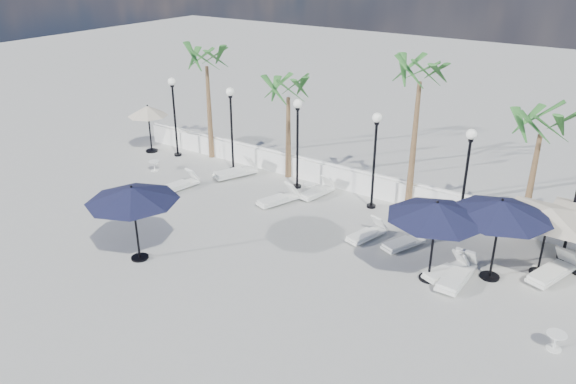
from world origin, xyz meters
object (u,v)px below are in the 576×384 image
Objects in this scene: lounger_2 at (317,191)px; lounger_7 at (457,275)px; lounger_0 at (180,184)px; lounger_6 at (404,242)px; lounger_3 at (278,198)px; lounger_5 at (446,270)px; lounger_4 at (366,233)px; parasol_cream_sq_b at (551,208)px; lounger_1 at (235,171)px; parasol_cream_small at (148,112)px; parasol_navy_left at (132,195)px; lounger_8 at (552,271)px; parasol_navy_mid at (501,209)px; parasol_navy_right at (437,211)px.

lounger_7 is (6.88, -3.07, 0.04)m from lounger_2.
lounger_6 is at bearing 13.62° from lounger_0.
lounger_5 is at bearing 8.58° from lounger_3.
lounger_5 is (3.17, -0.78, 0.00)m from lounger_4.
lounger_3 is 0.38× the size of parasol_cream_sq_b.
lounger_2 reaches higher than lounger_5.
lounger_1 is 13.14m from parasol_cream_sq_b.
lounger_7 reaches higher than lounger_4.
lounger_4 is 0.71× the size of parasol_cream_small.
lounger_4 is 0.58× the size of parasol_navy_left.
lounger_2 is at bearing 36.71° from lounger_0.
lounger_2 is 0.87× the size of lounger_8.
lounger_6 is at bearing 174.88° from parasol_navy_mid.
lounger_3 is 7.59m from parasol_navy_right.
lounger_7 is (2.20, -1.09, 0.04)m from lounger_6.
lounger_4 is (7.44, -1.89, -0.05)m from lounger_1.
parasol_cream_sq_b is 18.56m from parasol_cream_small.
parasol_navy_left is at bearing -153.57° from parasol_navy_right.
lounger_8 is 19.05m from parasol_cream_small.
lounger_3 is at bearing -162.27° from lounger_6.
parasol_navy_mid is (1.17, 0.68, 2.17)m from lounger_5.
lounger_7 is at bearing 26.24° from parasol_navy_left.
parasol_navy_mid is (9.92, 5.32, 0.06)m from parasol_navy_left.
lounger_5 is (7.41, -1.43, -0.02)m from lounger_3.
lounger_8 is at bearing 3.02° from lounger_2.
lounger_2 is at bearing 179.73° from lounger_6.
lounger_5 is 3.25m from lounger_8.
lounger_5 is 0.57× the size of parasol_navy_mid.
lounger_7 is 0.84× the size of parasol_cream_small.
parasol_cream_small is at bearing -169.43° from lounger_2.
parasol_navy_mid reaches higher than lounger_7.
lounger_5 is 10.13m from parasol_navy_left.
lounger_8 reaches higher than lounger_3.
parasol_cream_sq_b reaches higher than lounger_5.
parasol_navy_left is (-8.75, -4.64, 2.11)m from lounger_5.
lounger_7 is (3.54, -0.92, 0.05)m from lounger_4.
lounger_5 is 0.35× the size of parasol_cream_sq_b.
lounger_3 is at bearing -160.05° from lounger_8.
parasol_cream_small reaches higher than lounger_1.
lounger_4 is at bearing -150.17° from lounger_6.
parasol_navy_mid reaches higher than lounger_3.
parasol_cream_sq_b is at bearing 21.67° from lounger_3.
lounger_3 is at bearing 169.93° from lounger_7.
lounger_4 is (4.24, -0.65, -0.02)m from lounger_3.
lounger_6 is at bearing 22.23° from lounger_4.
parasol_navy_mid reaches higher than lounger_5.
parasol_cream_sq_b is at bearing 3.19° from lounger_2.
lounger_7 is at bearing -13.57° from lounger_2.
lounger_3 reaches higher than lounger_0.
lounger_0 is 1.02× the size of lounger_2.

